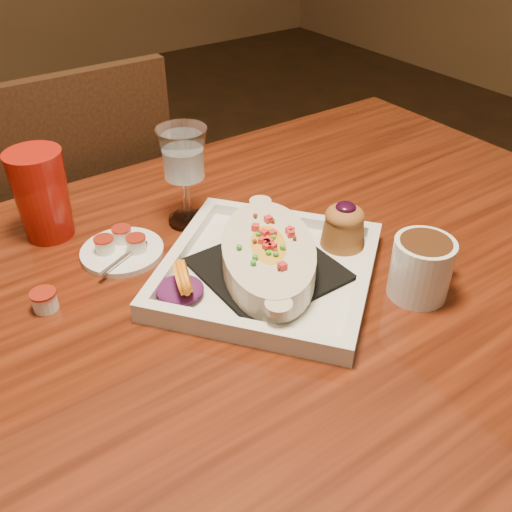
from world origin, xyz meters
TOP-DOWN VIEW (x-y plane):
  - table at (0.00, 0.00)m, footprint 1.50×0.90m
  - chair_far at (-0.00, 0.63)m, footprint 0.42×0.42m
  - plate at (0.10, 0.01)m, footprint 0.41×0.41m
  - coffee_mug at (0.24, -0.14)m, footprint 0.12×0.08m
  - goblet at (0.07, 0.20)m, footprint 0.08×0.08m
  - saucer at (-0.05, 0.18)m, footprint 0.13×0.13m
  - creamer_loose at (-0.19, 0.12)m, footprint 0.04×0.04m
  - red_tumbler at (-0.13, 0.30)m, footprint 0.09×0.09m

SIDE VIEW (x-z plane):
  - chair_far at x=0.00m, z-range 0.04..0.97m
  - table at x=0.00m, z-range 0.28..1.03m
  - saucer at x=-0.05m, z-range 0.72..0.80m
  - creamer_loose at x=-0.19m, z-range 0.75..0.78m
  - plate at x=0.10m, z-range 0.74..0.82m
  - coffee_mug at x=0.24m, z-range 0.75..0.84m
  - red_tumbler at x=-0.13m, z-range 0.75..0.89m
  - goblet at x=0.07m, z-range 0.78..0.95m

